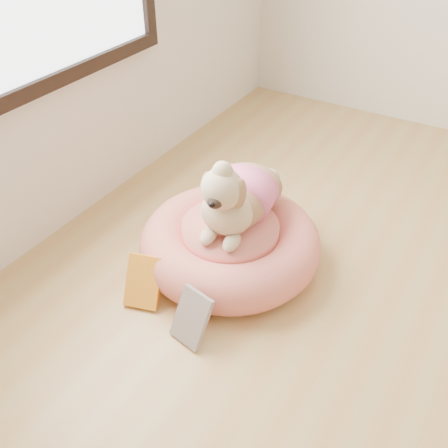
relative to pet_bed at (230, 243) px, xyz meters
The scene contains 4 objects.
pet_bed is the anchor object (origin of this frame).
dog 0.28m from the pet_bed, 74.41° to the left, with size 0.33×0.48×0.35m, color brown, non-canonical shape.
book_yellow 0.40m from the pet_bed, 115.01° to the right, with size 0.13×0.03×0.20m, color yellow.
book_white 0.43m from the pet_bed, 77.94° to the right, with size 0.13×0.02×0.20m, color white.
Camera 1 is at (-0.42, -0.88, 1.42)m, focal length 40.00 mm.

